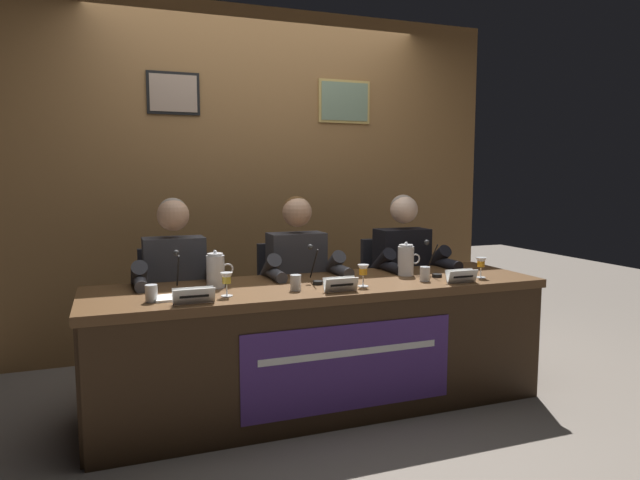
# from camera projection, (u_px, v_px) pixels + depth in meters

# --- Properties ---
(ground_plane) EXTENTS (12.00, 12.00, 0.00)m
(ground_plane) POSITION_uv_depth(u_px,v_px,m) (320.00, 403.00, 3.36)
(ground_plane) COLOR #70665B
(wall_back_panelled) EXTENTS (3.82, 0.14, 2.60)m
(wall_back_panelled) POSITION_uv_depth(u_px,v_px,m) (262.00, 181.00, 4.41)
(wall_back_panelled) COLOR brown
(wall_back_panelled) RESTS_ON ground_plane
(conference_table) EXTENTS (2.62, 0.75, 0.73)m
(conference_table) POSITION_uv_depth(u_px,v_px,m) (326.00, 327.00, 3.21)
(conference_table) COLOR brown
(conference_table) RESTS_ON ground_plane
(chair_left) EXTENTS (0.44, 0.45, 0.89)m
(chair_left) POSITION_uv_depth(u_px,v_px,m) (174.00, 322.00, 3.56)
(chair_left) COLOR black
(chair_left) RESTS_ON ground_plane
(panelist_left) EXTENTS (0.51, 0.48, 1.21)m
(panelist_left) POSITION_uv_depth(u_px,v_px,m) (176.00, 285.00, 3.34)
(panelist_left) COLOR black
(panelist_left) RESTS_ON ground_plane
(nameplate_left) EXTENTS (0.20, 0.06, 0.08)m
(nameplate_left) POSITION_uv_depth(u_px,v_px,m) (194.00, 296.00, 2.74)
(nameplate_left) COLOR white
(nameplate_left) RESTS_ON conference_table
(juice_glass_left) EXTENTS (0.06, 0.06, 0.12)m
(juice_glass_left) POSITION_uv_depth(u_px,v_px,m) (227.00, 280.00, 2.90)
(juice_glass_left) COLOR white
(juice_glass_left) RESTS_ON conference_table
(water_cup_left) EXTENTS (0.06, 0.06, 0.08)m
(water_cup_left) POSITION_uv_depth(u_px,v_px,m) (151.00, 294.00, 2.78)
(water_cup_left) COLOR silver
(water_cup_left) RESTS_ON conference_table
(microphone_left) EXTENTS (0.06, 0.17, 0.22)m
(microphone_left) POSITION_uv_depth(u_px,v_px,m) (179.00, 278.00, 3.01)
(microphone_left) COLOR black
(microphone_left) RESTS_ON conference_table
(chair_center) EXTENTS (0.44, 0.45, 0.89)m
(chair_center) POSITION_uv_depth(u_px,v_px,m) (291.00, 312.00, 3.82)
(chair_center) COLOR black
(chair_center) RESTS_ON ground_plane
(panelist_center) EXTENTS (0.51, 0.48, 1.21)m
(panelist_center) POSITION_uv_depth(u_px,v_px,m) (300.00, 277.00, 3.61)
(panelist_center) COLOR black
(panelist_center) RESTS_ON ground_plane
(nameplate_center) EXTENTS (0.18, 0.06, 0.08)m
(nameplate_center) POSITION_uv_depth(u_px,v_px,m) (341.00, 284.00, 3.02)
(nameplate_center) COLOR white
(nameplate_center) RESTS_ON conference_table
(juice_glass_center) EXTENTS (0.06, 0.06, 0.12)m
(juice_glass_center) POSITION_uv_depth(u_px,v_px,m) (363.00, 271.00, 3.16)
(juice_glass_center) COLOR white
(juice_glass_center) RESTS_ON conference_table
(water_cup_center) EXTENTS (0.06, 0.06, 0.08)m
(water_cup_center) POSITION_uv_depth(u_px,v_px,m) (296.00, 283.00, 3.06)
(water_cup_center) COLOR silver
(water_cup_center) RESTS_ON conference_table
(microphone_center) EXTENTS (0.06, 0.17, 0.22)m
(microphone_center) POSITION_uv_depth(u_px,v_px,m) (315.00, 270.00, 3.26)
(microphone_center) COLOR black
(microphone_center) RESTS_ON conference_table
(chair_right) EXTENTS (0.44, 0.45, 0.89)m
(chair_right) POSITION_uv_depth(u_px,v_px,m) (393.00, 303.00, 4.09)
(chair_right) COLOR black
(chair_right) RESTS_ON ground_plane
(panelist_right) EXTENTS (0.51, 0.48, 1.21)m
(panelist_right) POSITION_uv_depth(u_px,v_px,m) (407.00, 270.00, 3.88)
(panelist_right) COLOR black
(panelist_right) RESTS_ON ground_plane
(nameplate_right) EXTENTS (0.19, 0.06, 0.08)m
(nameplate_right) POSITION_uv_depth(u_px,v_px,m) (461.00, 276.00, 3.26)
(nameplate_right) COLOR white
(nameplate_right) RESTS_ON conference_table
(juice_glass_right) EXTENTS (0.06, 0.06, 0.12)m
(juice_glass_right) POSITION_uv_depth(u_px,v_px,m) (481.00, 264.00, 3.43)
(juice_glass_right) COLOR white
(juice_glass_right) RESTS_ON conference_table
(water_cup_right) EXTENTS (0.06, 0.06, 0.08)m
(water_cup_right) POSITION_uv_depth(u_px,v_px,m) (425.00, 275.00, 3.33)
(water_cup_right) COLOR silver
(water_cup_right) RESTS_ON conference_table
(microphone_right) EXTENTS (0.06, 0.17, 0.22)m
(microphone_right) POSITION_uv_depth(u_px,v_px,m) (433.00, 264.00, 3.49)
(microphone_right) COLOR black
(microphone_right) RESTS_ON conference_table
(water_pitcher_left_side) EXTENTS (0.15, 0.10, 0.21)m
(water_pitcher_left_side) POSITION_uv_depth(u_px,v_px,m) (216.00, 271.00, 3.13)
(water_pitcher_left_side) COLOR silver
(water_pitcher_left_side) RESTS_ON conference_table
(water_pitcher_right_side) EXTENTS (0.15, 0.10, 0.21)m
(water_pitcher_right_side) POSITION_uv_depth(u_px,v_px,m) (406.00, 260.00, 3.52)
(water_pitcher_right_side) COLOR silver
(water_pitcher_right_side) RESTS_ON conference_table
(document_stack_left) EXTENTS (0.22, 0.16, 0.01)m
(document_stack_left) POSITION_uv_depth(u_px,v_px,m) (175.00, 297.00, 2.86)
(document_stack_left) COLOR white
(document_stack_left) RESTS_ON conference_table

